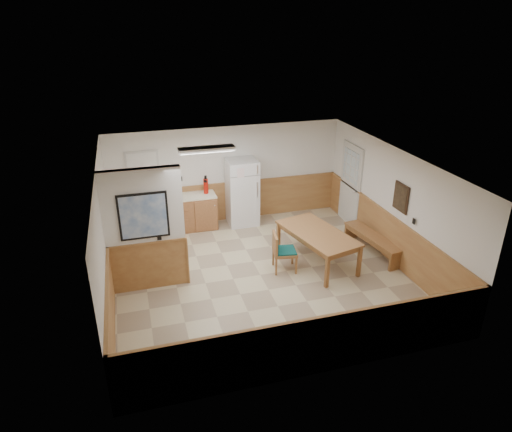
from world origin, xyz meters
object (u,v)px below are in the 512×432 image
object	(u,v)px
dining_chair	(281,249)
soap_bottle	(136,197)
refrigerator	(242,192)
fire_extinguisher	(206,186)
dining_table	(318,236)
dining_bench	(373,239)

from	to	relation	value
dining_chair	soap_bottle	xyz separation A→B (m)	(-2.80, 2.55, 0.52)
refrigerator	fire_extinguisher	world-z (taller)	refrigerator
dining_chair	fire_extinguisher	size ratio (longest dim) A/B	1.83
fire_extinguisher	dining_table	bearing A→B (deg)	-70.49
dining_table	dining_bench	size ratio (longest dim) A/B	1.18
dining_bench	fire_extinguisher	size ratio (longest dim) A/B	3.82
dining_table	dining_bench	distance (m)	1.44
fire_extinguisher	soap_bottle	size ratio (longest dim) A/B	2.00
dining_bench	fire_extinguisher	xyz separation A→B (m)	(-3.36, 2.51, 0.76)
dining_chair	fire_extinguisher	bearing A→B (deg)	122.18
fire_extinguisher	dining_bench	bearing A→B (deg)	-54.49
dining_table	soap_bottle	world-z (taller)	soap_bottle
refrigerator	dining_bench	bearing A→B (deg)	-44.61
refrigerator	dining_table	distance (m)	2.69
dining_table	dining_chair	distance (m)	0.88
fire_extinguisher	soap_bottle	world-z (taller)	fire_extinguisher
refrigerator	fire_extinguisher	bearing A→B (deg)	174.30
dining_bench	refrigerator	bearing A→B (deg)	126.89
dining_bench	soap_bottle	world-z (taller)	soap_bottle
dining_chair	dining_bench	bearing A→B (deg)	12.66
dining_chair	soap_bottle	bearing A→B (deg)	147.40
dining_table	dining_chair	bearing A→B (deg)	170.16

